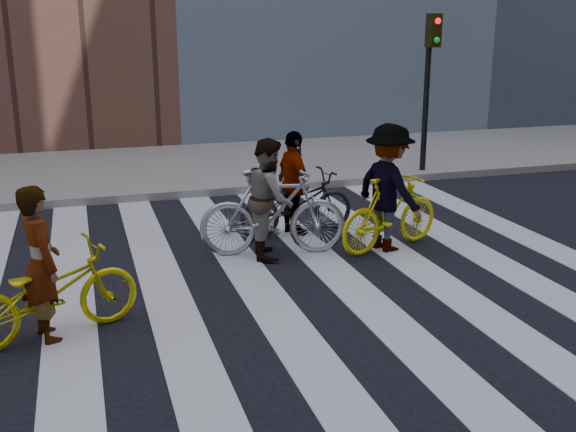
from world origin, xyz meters
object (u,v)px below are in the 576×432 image
bike_silver_mid (273,213)px  rider_mid (269,198)px  rider_right (389,188)px  traffic_signal (430,67)px  rider_left (41,264)px  bike_yellow_left (49,293)px  bike_dark_rear (297,203)px  rider_rear (294,184)px  bike_yellow_right (391,213)px

bike_silver_mid → rider_mid: (-0.05, 0.00, 0.21)m
rider_mid → rider_right: bearing=-88.0°
traffic_signal → bike_silver_mid: (-4.43, -3.84, -1.67)m
rider_left → rider_mid: 3.41m
traffic_signal → bike_yellow_left: 9.42m
bike_dark_rear → rider_mid: size_ratio=1.13×
rider_right → rider_rear: rider_right is taller
rider_right → bike_yellow_left: bearing=90.9°
rider_mid → rider_rear: 1.02m
bike_yellow_left → bike_dark_rear: 4.38m
bike_yellow_left → rider_rear: size_ratio=1.16×
bike_silver_mid → rider_right: 1.66m
bike_yellow_left → bike_dark_rear: bearing=-72.1°
rider_rear → rider_left: bearing=119.8°
rider_right → bike_dark_rear: bearing=24.8°
rider_mid → traffic_signal: bearing=-38.6°
rider_rear → rider_mid: bearing=136.1°
bike_silver_mid → rider_left: size_ratio=1.26×
rider_left → rider_right: rider_right is taller
bike_yellow_left → traffic_signal: bearing=-71.3°
bike_yellow_left → rider_mid: (2.84, 1.82, 0.34)m
bike_yellow_left → rider_mid: 3.39m
bike_yellow_left → rider_left: size_ratio=1.15×
traffic_signal → rider_mid: traffic_signal is taller
bike_silver_mid → bike_yellow_left: bearing=132.9°
bike_silver_mid → rider_left: bearing=132.5°
bike_yellow_left → rider_right: (4.50, 1.56, 0.42)m
traffic_signal → bike_dark_rear: (-3.82, -3.02, -1.79)m
bike_yellow_right → rider_right: bearing=71.8°
rider_left → rider_rear: (3.50, 2.63, -0.01)m
rider_right → traffic_signal: bearing=-52.7°
bike_silver_mid → rider_right: rider_right is taller
traffic_signal → rider_rear: bearing=-142.0°
traffic_signal → rider_rear: traffic_signal is taller
rider_left → rider_rear: size_ratio=1.01×
bike_silver_mid → bike_yellow_right: size_ratio=1.13×
traffic_signal → bike_yellow_right: size_ratio=1.86×
rider_right → rider_mid: bearing=63.0°
traffic_signal → rider_right: 5.16m
bike_dark_rear → rider_left: size_ratio=1.16×
traffic_signal → bike_yellow_right: traffic_signal is taller
bike_yellow_right → rider_right: (-0.05, 0.00, 0.36)m
rider_mid → rider_right: size_ratio=0.91×
bike_yellow_left → bike_silver_mid: (2.89, 1.82, 0.12)m
bike_yellow_left → rider_rear: 4.35m
rider_left → bike_yellow_right: bearing=-90.3°
rider_right → bike_silver_mid: bearing=62.7°
traffic_signal → rider_mid: (-4.48, -3.84, -1.46)m
bike_yellow_right → rider_mid: (-1.71, 0.26, 0.29)m
bike_dark_rear → rider_left: (-3.55, -2.63, 0.32)m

